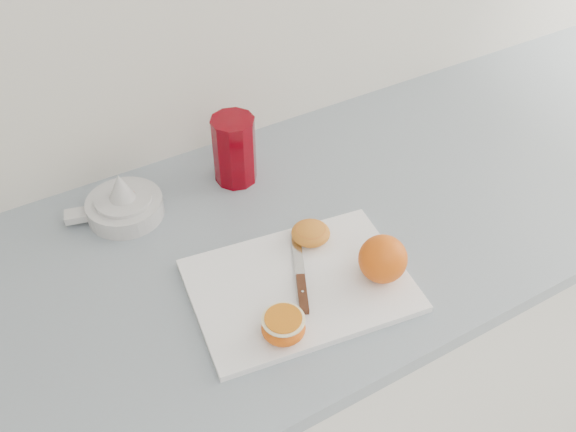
{
  "coord_description": "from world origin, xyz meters",
  "views": [
    {
      "loc": [
        -0.26,
        1.01,
        1.65
      ],
      "look_at": [
        0.13,
        1.67,
        0.96
      ],
      "focal_mm": 40.0,
      "sensor_mm": 36.0,
      "label": 1
    }
  ],
  "objects_px": {
    "half_orange": "(283,327)",
    "red_tumbler": "(235,152)",
    "cutting_board": "(300,285)",
    "citrus_juicer": "(123,204)",
    "counter": "(248,398)"
  },
  "relations": [
    {
      "from": "half_orange",
      "to": "red_tumbler",
      "type": "distance_m",
      "value": 0.39
    },
    {
      "from": "cutting_board",
      "to": "red_tumbler",
      "type": "bearing_deg",
      "value": 82.69
    },
    {
      "from": "red_tumbler",
      "to": "cutting_board",
      "type": "bearing_deg",
      "value": -97.31
    },
    {
      "from": "cutting_board",
      "to": "citrus_juicer",
      "type": "xyz_separation_m",
      "value": [
        -0.18,
        0.3,
        0.02
      ]
    },
    {
      "from": "counter",
      "to": "citrus_juicer",
      "type": "relative_size",
      "value": 15.41
    },
    {
      "from": "counter",
      "to": "red_tumbler",
      "type": "distance_m",
      "value": 0.54
    },
    {
      "from": "half_orange",
      "to": "counter",
      "type": "bearing_deg",
      "value": 83.63
    },
    {
      "from": "counter",
      "to": "citrus_juicer",
      "type": "height_order",
      "value": "citrus_juicer"
    },
    {
      "from": "half_orange",
      "to": "citrus_juicer",
      "type": "distance_m",
      "value": 0.39
    },
    {
      "from": "half_orange",
      "to": "red_tumbler",
      "type": "height_order",
      "value": "red_tumbler"
    },
    {
      "from": "counter",
      "to": "cutting_board",
      "type": "bearing_deg",
      "value": -67.07
    },
    {
      "from": "counter",
      "to": "citrus_juicer",
      "type": "distance_m",
      "value": 0.52
    },
    {
      "from": "citrus_juicer",
      "to": "half_orange",
      "type": "bearing_deg",
      "value": -74.37
    },
    {
      "from": "citrus_juicer",
      "to": "red_tumbler",
      "type": "bearing_deg",
      "value": -1.43
    },
    {
      "from": "half_orange",
      "to": "red_tumbler",
      "type": "bearing_deg",
      "value": 73.39
    }
  ]
}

